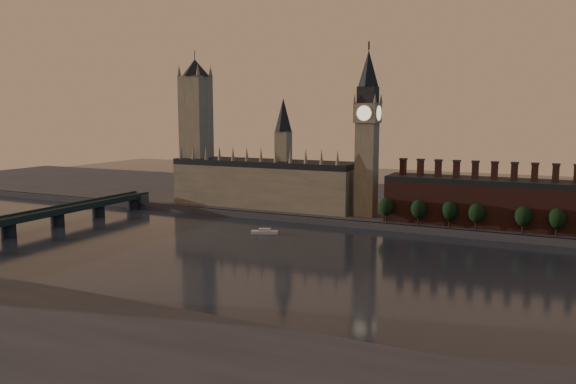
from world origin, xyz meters
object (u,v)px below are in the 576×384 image
object	(u,v)px
victoria_tower	(196,126)
river_boat	(265,232)
westminster_bridge	(30,220)
big_ben	(367,131)

from	to	relation	value
victoria_tower	river_boat	size ratio (longest dim) A/B	6.86
victoria_tower	westminster_bridge	distance (m)	133.21
victoria_tower	westminster_bridge	xyz separation A→B (m)	(-35.00, -117.70, -51.65)
big_ben	westminster_bridge	bearing A→B (deg)	-145.67
victoria_tower	big_ben	xyz separation A→B (m)	(130.00, -5.00, -2.26)
westminster_bridge	river_boat	world-z (taller)	westminster_bridge
big_ben	river_boat	size ratio (longest dim) A/B	6.79
victoria_tower	river_boat	distance (m)	123.74
westminster_bridge	river_boat	xyz separation A→B (m)	(123.85, 53.97, -6.27)
big_ben	westminster_bridge	world-z (taller)	big_ben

